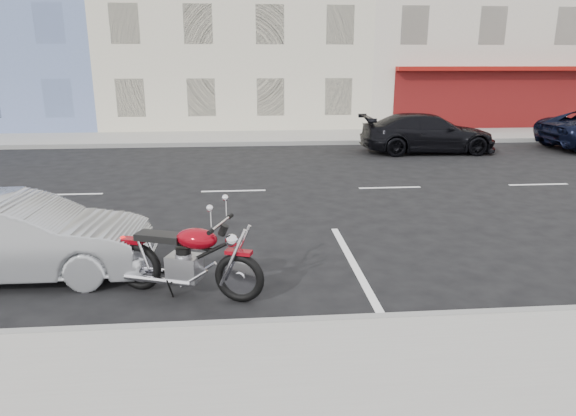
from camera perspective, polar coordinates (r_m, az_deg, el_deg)
The scene contains 9 objects.
ground at distance 13.04m, azimuth 2.75°, elevation 2.08°, with size 120.00×120.00×0.00m, color black.
sidewalk_far at distance 21.71m, azimuth -13.72°, elevation 7.50°, with size 80.00×3.40×0.15m, color gray.
curb_far at distance 20.05m, azimuth -14.43°, elevation 6.78°, with size 80.00×0.12×0.16m, color gray.
bldg_cream at distance 28.95m, azimuth -5.89°, elevation 21.18°, with size 12.00×12.00×11.50m, color beige.
bldg_corner at distance 31.66m, azimuth 20.12°, elevation 20.81°, with size 14.00×12.00×12.50m, color beige.
fire_hydrant at distance 25.25m, azimuth 28.31°, elevation 8.25°, with size 0.20×0.20×0.72m.
motorcycle at distance 6.90m, azimuth -5.23°, elevation -6.56°, with size 2.12×1.00×1.11m.
sedan_silver at distance 8.58m, azimuth -27.74°, elevation -2.95°, with size 1.33×3.80×1.25m, color #979A9E.
car_far at distance 18.89m, azimuth 15.26°, elevation 8.03°, with size 1.91×4.70×1.36m, color black.
Camera 1 is at (-1.71, -12.53, 3.16)m, focal length 32.00 mm.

